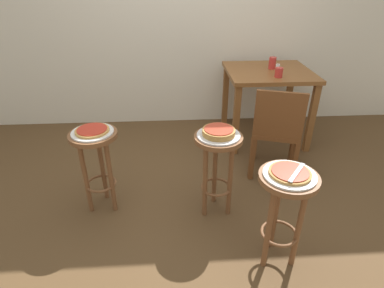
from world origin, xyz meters
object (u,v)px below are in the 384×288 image
object	(u,v)px
serving_plate_foreground	(290,175)
wooden_chair	(277,129)
stool_foreground	(285,201)
pizza_middle	(219,132)
cup_far_edge	(272,63)
serving_plate_leftside	(92,132)
pizza_server_knife	(297,172)
cup_near_edge	(279,72)
condiment_shaker	(278,68)
stool_middle	(217,158)
pizza_leftside	(92,130)
stool_leftside	(96,155)
pizza_foreground	(290,173)
serving_plate_middle	(219,135)
dining_table	(268,82)

from	to	relation	value
serving_plate_foreground	wooden_chair	world-z (taller)	wooden_chair
stool_foreground	pizza_middle	bearing A→B (deg)	123.40
cup_far_edge	serving_plate_leftside	bearing A→B (deg)	-144.32
serving_plate_leftside	pizza_server_knife	world-z (taller)	pizza_server_knife
cup_near_edge	condiment_shaker	size ratio (longest dim) A/B	1.15
cup_far_edge	pizza_server_knife	size ratio (longest dim) A/B	0.55
stool_middle	pizza_leftside	world-z (taller)	pizza_leftside
cup_far_edge	stool_leftside	bearing A→B (deg)	-144.32
pizza_foreground	condiment_shaker	distance (m)	1.72
pizza_foreground	pizza_middle	world-z (taller)	pizza_middle
pizza_leftside	stool_leftside	bearing A→B (deg)	-90.00
stool_foreground	serving_plate_middle	xyz separation A→B (m)	(-0.34, 0.51, 0.19)
cup_far_edge	pizza_server_knife	xyz separation A→B (m)	(-0.37, -1.80, -0.13)
stool_foreground	serving_plate_leftside	xyz separation A→B (m)	(-1.23, 0.61, 0.19)
stool_middle	dining_table	distance (m)	1.41
pizza_leftside	serving_plate_leftside	bearing A→B (deg)	90.00
cup_near_edge	condiment_shaker	xyz separation A→B (m)	(0.04, 0.17, -0.01)
serving_plate_middle	dining_table	distance (m)	1.40
stool_foreground	pizza_server_knife	xyz separation A→B (m)	(0.03, -0.02, 0.22)
cup_near_edge	condiment_shaker	world-z (taller)	cup_near_edge
condiment_shaker	dining_table	bearing A→B (deg)	136.05
cup_near_edge	pizza_middle	bearing A→B (deg)	-126.05
stool_foreground	dining_table	world-z (taller)	dining_table
pizza_leftside	condiment_shaker	size ratio (longest dim) A/B	2.97
stool_leftside	stool_middle	bearing A→B (deg)	-6.61
stool_leftside	serving_plate_leftside	world-z (taller)	serving_plate_leftside
stool_leftside	pizza_server_knife	xyz separation A→B (m)	(1.26, -0.63, 0.22)
pizza_foreground	pizza_leftside	size ratio (longest dim) A/B	0.99
stool_foreground	pizza_leftside	size ratio (longest dim) A/B	2.76
serving_plate_foreground	dining_table	world-z (taller)	dining_table
pizza_foreground	wooden_chair	xyz separation A→B (m)	(0.24, 0.97, -0.22)
stool_middle	stool_leftside	world-z (taller)	same
pizza_foreground	wooden_chair	size ratio (longest dim) A/B	0.28
pizza_leftside	serving_plate_middle	bearing A→B (deg)	-6.61
stool_foreground	pizza_foreground	world-z (taller)	pizza_foreground
dining_table	wooden_chair	distance (m)	0.78
cup_near_edge	cup_far_edge	world-z (taller)	cup_far_edge
cup_far_edge	wooden_chair	bearing A→B (deg)	-100.58
stool_leftside	dining_table	distance (m)	1.94
pizza_middle	dining_table	bearing A→B (deg)	60.35
pizza_middle	wooden_chair	world-z (taller)	wooden_chair
pizza_middle	wooden_chair	size ratio (longest dim) A/B	0.27
pizza_foreground	serving_plate_middle	size ratio (longest dim) A/B	0.78
serving_plate_middle	pizza_leftside	distance (m)	0.90
stool_foreground	wooden_chair	size ratio (longest dim) A/B	0.78
pizza_middle	cup_near_edge	distance (m)	1.22
pizza_foreground	pizza_server_knife	size ratio (longest dim) A/B	1.08
stool_middle	wooden_chair	size ratio (longest dim) A/B	0.78
pizza_server_knife	pizza_foreground	bearing A→B (deg)	94.81
condiment_shaker	pizza_server_knife	xyz separation A→B (m)	(-0.39, -1.68, -0.11)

